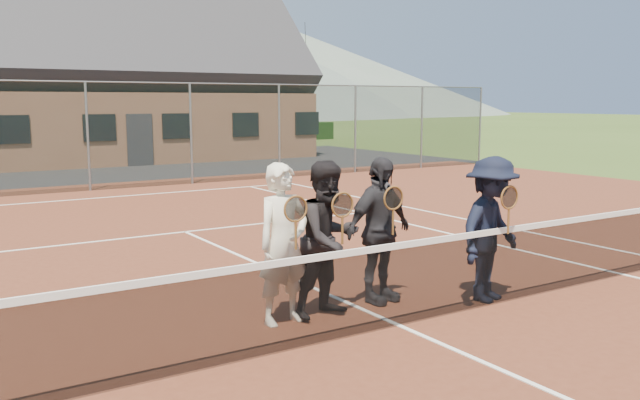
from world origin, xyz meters
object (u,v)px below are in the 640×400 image
object	(u,v)px
tennis_net	(400,280)
player_d	(491,229)
clubhouse	(119,65)
player_a	(283,244)
player_c	(379,230)
player_b	(329,239)

from	to	relation	value
tennis_net	player_d	world-z (taller)	player_d
tennis_net	clubhouse	bearing A→B (deg)	80.54
tennis_net	player_a	xyz separation A→B (m)	(-1.02, 0.79, 0.38)
player_a	player_c	distance (m)	1.38
clubhouse	player_d	xyz separation A→B (m)	(-2.44, -23.83, -3.07)
tennis_net	player_b	xyz separation A→B (m)	(-0.44, 0.75, 0.38)
player_c	player_d	bearing A→B (deg)	-30.19
player_b	player_c	distance (m)	0.81
clubhouse	player_a	xyz separation A→B (m)	(-5.02, -23.21, -3.07)
clubhouse	player_b	world-z (taller)	clubhouse
player_b	player_a	bearing A→B (deg)	176.33
clubhouse	player_d	bearing A→B (deg)	-95.84
clubhouse	player_a	distance (m)	23.95
clubhouse	player_c	bearing A→B (deg)	-98.93
player_a	player_b	distance (m)	0.58
player_c	player_d	xyz separation A→B (m)	(1.20, -0.70, -0.00)
player_b	player_c	world-z (taller)	same
player_a	player_d	bearing A→B (deg)	-13.56
player_d	player_a	bearing A→B (deg)	166.44
tennis_net	clubhouse	world-z (taller)	clubhouse
clubhouse	player_a	world-z (taller)	clubhouse
clubhouse	player_d	world-z (taller)	clubhouse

